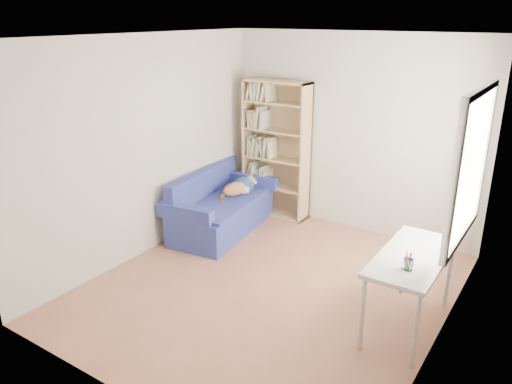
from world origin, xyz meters
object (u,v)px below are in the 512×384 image
Objects in this scene: sofa at (221,208)px; bookshelf at (276,155)px; desk at (412,262)px; pen_cup at (408,263)px.

bookshelf is (0.33, 0.88, 0.59)m from sofa.
desk is 7.39× the size of pen_cup.
desk is at bearing -24.24° from sofa.
desk is at bearing -34.57° from bookshelf.
sofa is 1.11m from bookshelf.
sofa is at bearing -110.62° from bookshelf.
pen_cup reaches higher than sofa.
pen_cup is (2.54, -2.02, -0.08)m from bookshelf.
bookshelf is 11.82× the size of pen_cup.
bookshelf is at bearing 145.43° from desk.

